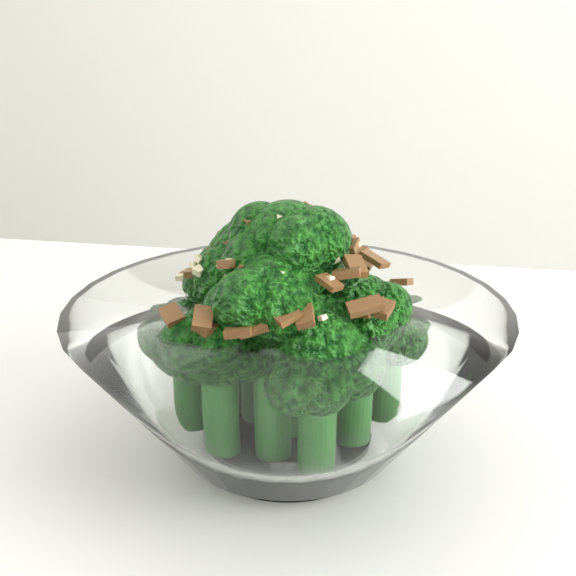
% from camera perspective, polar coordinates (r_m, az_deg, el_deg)
% --- Properties ---
extents(broccoli_dish, '(0.23, 0.23, 0.14)m').
position_cam_1_polar(broccoli_dish, '(0.43, -0.15, -5.35)').
color(broccoli_dish, white).
rests_on(broccoli_dish, table).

